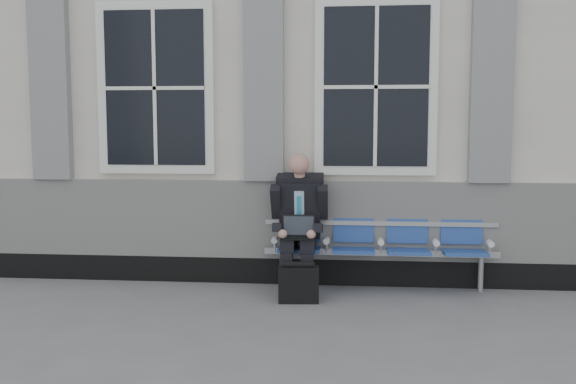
# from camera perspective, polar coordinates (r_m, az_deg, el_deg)

# --- Properties ---
(ground) EXTENTS (70.00, 70.00, 0.00)m
(ground) POSITION_cam_1_polar(r_m,az_deg,el_deg) (6.08, 4.71, -11.61)
(ground) COLOR slate
(ground) RESTS_ON ground
(station_building) EXTENTS (14.40, 4.40, 4.49)m
(station_building) POSITION_cam_1_polar(r_m,az_deg,el_deg) (9.27, 4.98, 8.38)
(station_building) COLOR silver
(station_building) RESTS_ON ground
(bench) EXTENTS (2.60, 0.47, 0.91)m
(bench) POSITION_cam_1_polar(r_m,az_deg,el_deg) (7.24, 8.22, -4.27)
(bench) COLOR #9EA0A3
(bench) RESTS_ON ground
(businessman) EXTENTS (0.63, 0.84, 1.52)m
(businessman) POSITION_cam_1_polar(r_m,az_deg,el_deg) (7.07, 1.00, -2.34)
(businessman) COLOR black
(businessman) RESTS_ON ground
(briefcase) EXTENTS (0.43, 0.21, 0.43)m
(briefcase) POSITION_cam_1_polar(r_m,az_deg,el_deg) (6.71, 0.94, -8.14)
(briefcase) COLOR black
(briefcase) RESTS_ON ground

